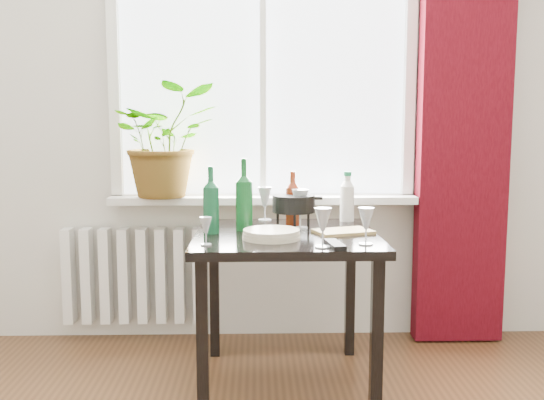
{
  "coord_description": "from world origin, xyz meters",
  "views": [
    {
      "loc": [
        -0.04,
        -1.25,
        1.25
      ],
      "look_at": [
        0.03,
        1.55,
        0.9
      ],
      "focal_mm": 40.0,
      "sensor_mm": 36.0,
      "label": 1
    }
  ],
  "objects_px": {
    "cleaning_bottle": "(347,197)",
    "wineglass_front_right": "(323,227)",
    "table": "(286,252)",
    "wineglass_front_left": "(206,231)",
    "wineglass_far_right": "(366,226)",
    "wine_bottle_right": "(244,194)",
    "bottle_amber": "(293,198)",
    "fondue_pot": "(294,211)",
    "plate_stack": "(272,234)",
    "potted_plant": "(165,141)",
    "radiator": "(134,275)",
    "wine_bottle_left": "(211,199)",
    "wineglass_back_center": "(300,208)",
    "wineglass_back_left": "(265,203)",
    "tv_remote": "(335,245)",
    "cutting_board": "(343,231)"
  },
  "relations": [
    {
      "from": "wine_bottle_right",
      "to": "wineglass_far_right",
      "type": "xyz_separation_m",
      "value": [
        0.52,
        -0.37,
        -0.09
      ]
    },
    {
      "from": "wine_bottle_right",
      "to": "table",
      "type": "bearing_deg",
      "value": -22.94
    },
    {
      "from": "radiator",
      "to": "bottle_amber",
      "type": "height_order",
      "value": "bottle_amber"
    },
    {
      "from": "table",
      "to": "wineglass_far_right",
      "type": "height_order",
      "value": "wineglass_far_right"
    },
    {
      "from": "plate_stack",
      "to": "wineglass_front_left",
      "type": "bearing_deg",
      "value": -153.88
    },
    {
      "from": "wineglass_far_right",
      "to": "radiator",
      "type": "bearing_deg",
      "value": 142.17
    },
    {
      "from": "wineglass_back_center",
      "to": "wineglass_front_left",
      "type": "xyz_separation_m",
      "value": [
        -0.43,
        -0.41,
        -0.04
      ]
    },
    {
      "from": "bottle_amber",
      "to": "table",
      "type": "bearing_deg",
      "value": -102.2
    },
    {
      "from": "wine_bottle_left",
      "to": "wineglass_far_right",
      "type": "distance_m",
      "value": 0.74
    },
    {
      "from": "tv_remote",
      "to": "wineglass_front_left",
      "type": "bearing_deg",
      "value": 167.43
    },
    {
      "from": "cleaning_bottle",
      "to": "tv_remote",
      "type": "xyz_separation_m",
      "value": [
        -0.15,
        -0.67,
        -0.12
      ]
    },
    {
      "from": "radiator",
      "to": "wineglass_back_center",
      "type": "height_order",
      "value": "wineglass_back_center"
    },
    {
      "from": "wineglass_far_right",
      "to": "wine_bottle_right",
      "type": "bearing_deg",
      "value": 144.99
    },
    {
      "from": "potted_plant",
      "to": "cleaning_bottle",
      "type": "bearing_deg",
      "value": -12.8
    },
    {
      "from": "table",
      "to": "fondue_pot",
      "type": "xyz_separation_m",
      "value": [
        0.04,
        0.15,
        0.17
      ]
    },
    {
      "from": "bottle_amber",
      "to": "cutting_board",
      "type": "xyz_separation_m",
      "value": [
        0.23,
        -0.2,
        -0.13
      ]
    },
    {
      "from": "wineglass_far_right",
      "to": "tv_remote",
      "type": "height_order",
      "value": "wineglass_far_right"
    },
    {
      "from": "wineglass_front_right",
      "to": "cutting_board",
      "type": "relative_size",
      "value": 0.65
    },
    {
      "from": "plate_stack",
      "to": "tv_remote",
      "type": "height_order",
      "value": "plate_stack"
    },
    {
      "from": "wine_bottle_right",
      "to": "wineglass_front_right",
      "type": "bearing_deg",
      "value": -51.64
    },
    {
      "from": "bottle_amber",
      "to": "fondue_pot",
      "type": "bearing_deg",
      "value": -88.01
    },
    {
      "from": "bottle_amber",
      "to": "wineglass_front_right",
      "type": "distance_m",
      "value": 0.55
    },
    {
      "from": "wine_bottle_right",
      "to": "fondue_pot",
      "type": "bearing_deg",
      "value": 14.24
    },
    {
      "from": "radiator",
      "to": "wine_bottle_left",
      "type": "bearing_deg",
      "value": -51.32
    },
    {
      "from": "wine_bottle_right",
      "to": "tv_remote",
      "type": "relative_size",
      "value": 1.97
    },
    {
      "from": "bottle_amber",
      "to": "cleaning_bottle",
      "type": "height_order",
      "value": "bottle_amber"
    },
    {
      "from": "cleaning_bottle",
      "to": "wineglass_front_right",
      "type": "distance_m",
      "value": 0.71
    },
    {
      "from": "radiator",
      "to": "potted_plant",
      "type": "distance_m",
      "value": 0.81
    },
    {
      "from": "bottle_amber",
      "to": "wineglass_front_right",
      "type": "relative_size",
      "value": 1.67
    },
    {
      "from": "table",
      "to": "wineglass_front_left",
      "type": "bearing_deg",
      "value": -141.57
    },
    {
      "from": "wineglass_back_center",
      "to": "wine_bottle_left",
      "type": "bearing_deg",
      "value": -164.41
    },
    {
      "from": "cleaning_bottle",
      "to": "wineglass_back_left",
      "type": "height_order",
      "value": "cleaning_bottle"
    },
    {
      "from": "radiator",
      "to": "wineglass_back_center",
      "type": "bearing_deg",
      "value": -28.59
    },
    {
      "from": "wine_bottle_left",
      "to": "bottle_amber",
      "type": "xyz_separation_m",
      "value": [
        0.39,
        0.19,
        -0.02
      ]
    },
    {
      "from": "wine_bottle_right",
      "to": "plate_stack",
      "type": "distance_m",
      "value": 0.3
    },
    {
      "from": "cleaning_bottle",
      "to": "tv_remote",
      "type": "distance_m",
      "value": 0.69
    },
    {
      "from": "potted_plant",
      "to": "bottle_amber",
      "type": "height_order",
      "value": "potted_plant"
    },
    {
      "from": "wine_bottle_right",
      "to": "wine_bottle_left",
      "type": "bearing_deg",
      "value": -153.25
    },
    {
      "from": "radiator",
      "to": "cutting_board",
      "type": "distance_m",
      "value": 1.34
    },
    {
      "from": "wine_bottle_right",
      "to": "fondue_pot",
      "type": "relative_size",
      "value": 1.46
    },
    {
      "from": "wineglass_front_left",
      "to": "tv_remote",
      "type": "xyz_separation_m",
      "value": [
        0.54,
        -0.05,
        -0.05
      ]
    },
    {
      "from": "wineglass_front_right",
      "to": "cutting_board",
      "type": "bearing_deg",
      "value": 68.03
    },
    {
      "from": "table",
      "to": "cleaning_bottle",
      "type": "bearing_deg",
      "value": 45.24
    },
    {
      "from": "wineglass_front_left",
      "to": "wineglass_back_left",
      "type": "bearing_deg",
      "value": 68.44
    },
    {
      "from": "table",
      "to": "wineglass_back_left",
      "type": "height_order",
      "value": "wineglass_back_left"
    },
    {
      "from": "wine_bottle_left",
      "to": "wineglass_back_center",
      "type": "xyz_separation_m",
      "value": [
        0.43,
        0.12,
        -0.06
      ]
    },
    {
      "from": "cleaning_bottle",
      "to": "cutting_board",
      "type": "distance_m",
      "value": 0.37
    },
    {
      "from": "wineglass_front_right",
      "to": "potted_plant",
      "type": "bearing_deg",
      "value": 130.8
    },
    {
      "from": "wineglass_back_center",
      "to": "plate_stack",
      "type": "distance_m",
      "value": 0.32
    },
    {
      "from": "wineglass_front_right",
      "to": "bottle_amber",
      "type": "bearing_deg",
      "value": 99.83
    }
  ]
}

